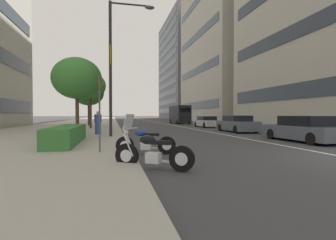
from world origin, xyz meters
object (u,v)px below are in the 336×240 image
at_px(motorcycle_by_sign_pole, 145,143).
at_px(car_following_behind, 237,124).
at_px(street_tree_near_plaza_corner, 89,93).
at_px(car_mid_block_traffic, 304,129).
at_px(car_lead_in_lane, 207,122).
at_px(parking_sign_by_curb, 100,107).
at_px(pedestrian_on_plaza, 98,123).
at_px(delivery_van_ahead, 180,114).
at_px(motorcycle_mid_row, 152,153).
at_px(street_lamp_with_banners, 117,55).
at_px(street_tree_far_plaza, 77,78).
at_px(street_tree_mid_sidewalk, 90,86).

relative_size(motorcycle_by_sign_pole, car_following_behind, 0.49).
bearing_deg(street_tree_near_plaza_corner, car_mid_block_traffic, -146.96).
xyz_separation_m(motorcycle_by_sign_pole, car_lead_in_lane, (18.02, -9.31, 0.17)).
bearing_deg(parking_sign_by_curb, pedestrian_on_plaza, 3.62).
relative_size(delivery_van_ahead, pedestrian_on_plaza, 3.93).
bearing_deg(car_following_behind, parking_sign_by_curb, 134.37).
distance_m(motorcycle_mid_row, car_lead_in_lane, 22.71).
bearing_deg(car_following_behind, motorcycle_by_sign_pole, 138.63).
bearing_deg(parking_sign_by_curb, street_tree_near_plaza_corner, 6.02).
xyz_separation_m(street_lamp_with_banners, street_tree_far_plaza, (1.22, 2.49, -1.33)).
height_order(car_mid_block_traffic, street_tree_far_plaza, street_tree_far_plaza).
bearing_deg(street_tree_near_plaza_corner, parking_sign_by_curb, -173.98).
distance_m(motorcycle_mid_row, street_lamp_with_banners, 10.12).
bearing_deg(street_tree_mid_sidewalk, car_mid_block_traffic, -137.70).
xyz_separation_m(car_following_behind, street_tree_mid_sidewalk, (5.72, 12.30, 3.55)).
bearing_deg(street_tree_mid_sidewalk, motorcycle_by_sign_pole, -168.47).
bearing_deg(delivery_van_ahead, car_lead_in_lane, -179.77).
bearing_deg(car_lead_in_lane, street_lamp_with_banners, 137.28).
bearing_deg(parking_sign_by_curb, street_tree_far_plaza, 12.81).
height_order(delivery_van_ahead, pedestrian_on_plaza, delivery_van_ahead).
height_order(street_lamp_with_banners, pedestrian_on_plaza, street_lamp_with_banners).
height_order(delivery_van_ahead, street_lamp_with_banners, street_lamp_with_banners).
height_order(car_following_behind, pedestrian_on_plaza, pedestrian_on_plaza).
distance_m(car_following_behind, street_lamp_with_banners, 11.55).
distance_m(motorcycle_mid_row, parking_sign_by_curb, 3.16).
bearing_deg(street_tree_mid_sidewalk, motorcycle_mid_row, -170.50).
xyz_separation_m(car_lead_in_lane, street_tree_far_plaza, (-10.46, 12.69, 3.15)).
height_order(car_following_behind, delivery_van_ahead, delivery_van_ahead).
relative_size(car_mid_block_traffic, street_tree_near_plaza_corner, 0.86).
bearing_deg(street_tree_near_plaza_corner, car_lead_in_lane, -108.51).
bearing_deg(motorcycle_by_sign_pole, parking_sign_by_curb, 19.40).
height_order(motorcycle_mid_row, motorcycle_by_sign_pole, motorcycle_mid_row).
relative_size(street_tree_far_plaza, street_tree_near_plaza_corner, 0.90).
xyz_separation_m(street_tree_near_plaza_corner, pedestrian_on_plaza, (-14.40, -1.87, -3.15)).
xyz_separation_m(car_mid_block_traffic, street_lamp_with_banners, (3.81, 9.86, 4.41)).
relative_size(delivery_van_ahead, street_tree_far_plaza, 1.23).
relative_size(motorcycle_mid_row, delivery_van_ahead, 0.33).
relative_size(motorcycle_mid_row, street_tree_near_plaza_corner, 0.37).
xyz_separation_m(motorcycle_by_sign_pole, street_tree_mid_sidewalk, (15.96, 3.26, 3.77)).
distance_m(car_following_behind, car_lead_in_lane, 7.78).
bearing_deg(car_lead_in_lane, motorcycle_mid_row, 153.80).
bearing_deg(motorcycle_mid_row, car_mid_block_traffic, -119.15).
distance_m(street_tree_far_plaza, street_tree_near_plaza_corner, 14.94).
bearing_deg(street_tree_near_plaza_corner, street_lamp_with_banners, -169.06).
relative_size(motorcycle_by_sign_pole, street_tree_far_plaza, 0.45).
height_order(motorcycle_mid_row, street_lamp_with_banners, street_lamp_with_banners).
xyz_separation_m(street_lamp_with_banners, street_tree_mid_sidewalk, (9.63, 2.37, -0.87)).
relative_size(motorcycle_by_sign_pole, parking_sign_by_curb, 0.82).
relative_size(parking_sign_by_curb, street_tree_far_plaza, 0.55).
xyz_separation_m(motorcycle_mid_row, street_lamp_with_banners, (8.97, 0.74, 4.62)).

